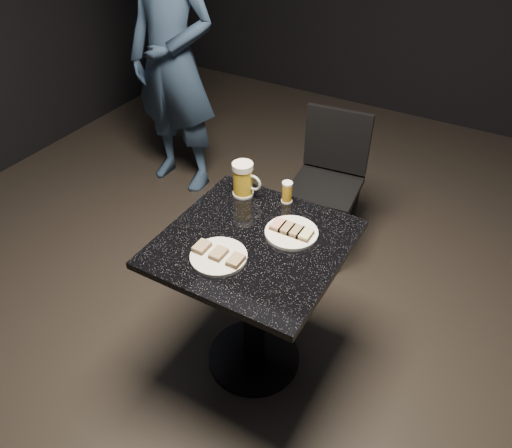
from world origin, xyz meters
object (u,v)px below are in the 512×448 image
(table, at_px, (254,284))
(chair, at_px, (329,176))
(plate_large, at_px, (219,257))
(plate_small, at_px, (291,233))
(beer_mug, at_px, (243,179))
(beer_tumbler, at_px, (287,192))
(patron, at_px, (173,60))

(table, bearing_deg, chair, 94.07)
(plate_large, height_order, plate_small, same)
(table, bearing_deg, beer_mug, 127.93)
(plate_small, bearing_deg, chair, 101.98)
(plate_large, height_order, beer_tumbler, beer_tumbler)
(plate_small, height_order, patron, patron)
(plate_small, distance_m, patron, 1.71)
(beer_mug, bearing_deg, plate_large, -71.65)
(beer_tumbler, height_order, chair, chair)
(patron, xyz_separation_m, table, (1.25, -1.14, -0.37))
(plate_small, xyz_separation_m, beer_mug, (-0.31, 0.14, 0.07))
(table, xyz_separation_m, beer_mug, (-0.20, 0.25, 0.32))
(table, height_order, beer_mug, beer_mug)
(table, relative_size, beer_mug, 4.75)
(plate_small, relative_size, patron, 0.12)
(chair, bearing_deg, plate_small, -78.02)
(plate_large, height_order, table, plate_large)
(table, distance_m, beer_tumbler, 0.42)
(chair, bearing_deg, plate_large, -89.74)
(beer_mug, xyz_separation_m, chair, (0.13, 0.70, -0.33))
(patron, height_order, beer_tumbler, patron)
(plate_large, distance_m, table, 0.30)
(table, bearing_deg, patron, 137.78)
(beer_mug, bearing_deg, plate_small, -24.81)
(plate_small, distance_m, beer_tumbler, 0.23)
(beer_tumbler, relative_size, chair, 0.11)
(plate_large, bearing_deg, table, 67.67)
(plate_large, xyz_separation_m, table, (0.06, 0.15, -0.25))
(beer_mug, bearing_deg, table, -52.07)
(table, xyz_separation_m, chair, (-0.07, 0.95, -0.01))
(beer_tumbler, bearing_deg, beer_mug, -165.91)
(plate_small, height_order, beer_mug, beer_mug)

